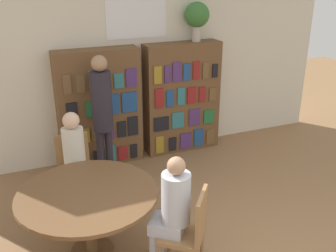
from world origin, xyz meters
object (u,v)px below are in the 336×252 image
(bookshelf_right, at_px, (182,98))
(chair_far_side, at_px, (190,229))
(reading_table, at_px, (88,201))
(flower_vase, at_px, (197,16))
(chair_left_side, at_px, (74,167))
(seated_reader_left, at_px, (75,157))
(librarian_standing, at_px, (102,107))
(bookshelf_left, at_px, (99,109))
(seated_reader_right, at_px, (172,208))

(bookshelf_right, bearing_deg, chair_far_side, -112.87)
(bookshelf_right, distance_m, reading_table, 2.75)
(flower_vase, relative_size, chair_left_side, 0.66)
(flower_vase, xyz_separation_m, reading_table, (-2.14, -1.97, -1.47))
(bookshelf_right, distance_m, chair_left_side, 2.12)
(reading_table, relative_size, seated_reader_left, 1.12)
(chair_far_side, relative_size, librarian_standing, 0.50)
(reading_table, bearing_deg, seated_reader_left, 87.89)
(librarian_standing, bearing_deg, bookshelf_left, 81.89)
(chair_far_side, relative_size, seated_reader_right, 0.72)
(flower_vase, xyz_separation_m, chair_left_side, (-2.10, -0.94, -1.61))
(seated_reader_right, bearing_deg, bookshelf_right, 11.68)
(bookshelf_left, distance_m, bookshelf_right, 1.31)
(seated_reader_left, bearing_deg, bookshelf_left, -114.90)
(bookshelf_right, relative_size, chair_far_side, 1.96)
(flower_vase, height_order, chair_left_side, flower_vase)
(bookshelf_right, height_order, seated_reader_right, bookshelf_right)
(flower_vase, relative_size, seated_reader_right, 0.47)
(bookshelf_right, height_order, chair_left_side, bookshelf_right)
(bookshelf_left, bearing_deg, flower_vase, 0.18)
(seated_reader_left, relative_size, librarian_standing, 0.71)
(bookshelf_right, xyz_separation_m, chair_far_side, (-1.10, -2.60, -0.37))
(bookshelf_left, relative_size, librarian_standing, 0.99)
(bookshelf_right, height_order, flower_vase, flower_vase)
(seated_reader_right, height_order, librarian_standing, librarian_standing)
(bookshelf_right, bearing_deg, seated_reader_left, -149.37)
(bookshelf_right, bearing_deg, chair_left_side, -153.52)
(bookshelf_right, xyz_separation_m, flower_vase, (0.23, 0.00, 1.23))
(flower_vase, xyz_separation_m, seated_reader_left, (-2.10, -1.12, -1.39))
(seated_reader_left, distance_m, seated_reader_right, 1.52)
(seated_reader_left, relative_size, seated_reader_right, 1.02)
(librarian_standing, bearing_deg, chair_left_side, -138.58)
(chair_far_side, xyz_separation_m, librarian_standing, (-0.29, 2.10, 0.57))
(chair_far_side, bearing_deg, chair_left_side, 63.00)
(bookshelf_right, relative_size, reading_table, 1.24)
(bookshelf_left, relative_size, seated_reader_left, 1.39)
(bookshelf_left, xyz_separation_m, librarian_standing, (-0.07, -0.50, 0.20))
(seated_reader_left, distance_m, librarian_standing, 0.86)
(bookshelf_left, distance_m, flower_vase, 1.97)
(flower_vase, bearing_deg, chair_far_side, -116.92)
(seated_reader_right, bearing_deg, seated_reader_left, 63.02)
(bookshelf_left, xyz_separation_m, seated_reader_left, (-0.57, -1.11, -0.15))
(bookshelf_right, relative_size, flower_vase, 2.98)
(reading_table, xyz_separation_m, chair_left_side, (0.04, 1.03, -0.13))
(seated_reader_right, bearing_deg, librarian_standing, 42.26)
(seated_reader_left, bearing_deg, chair_far_side, 119.79)
(bookshelf_left, bearing_deg, bookshelf_right, 0.00)
(chair_left_side, bearing_deg, bookshelf_right, -151.41)
(seated_reader_left, bearing_deg, flower_vase, -149.93)
(flower_vase, distance_m, seated_reader_right, 3.22)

